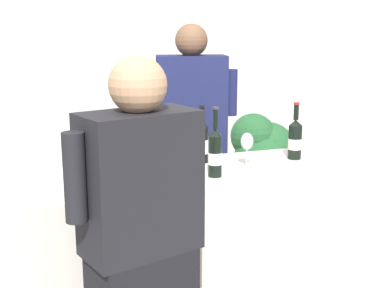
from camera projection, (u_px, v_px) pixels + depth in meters
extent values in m
cube|color=beige|center=(110.00, 64.00, 5.07)|extent=(8.00, 0.10, 2.80)
cube|color=beige|center=(199.00, 258.00, 2.87)|extent=(2.11, 0.63, 1.00)
cylinder|color=black|center=(202.00, 144.00, 2.91)|extent=(0.08, 0.08, 0.21)
cone|color=black|center=(202.00, 124.00, 2.88)|extent=(0.08, 0.08, 0.03)
cylinder|color=black|center=(202.00, 115.00, 2.87)|extent=(0.03, 0.03, 0.08)
cylinder|color=black|center=(202.00, 106.00, 2.86)|extent=(0.03, 0.03, 0.01)
cylinder|color=silver|center=(202.00, 146.00, 2.91)|extent=(0.08, 0.08, 0.08)
cylinder|color=black|center=(295.00, 142.00, 2.99)|extent=(0.08, 0.08, 0.20)
cone|color=black|center=(296.00, 123.00, 2.97)|extent=(0.08, 0.08, 0.03)
cylinder|color=black|center=(296.00, 112.00, 2.95)|extent=(0.03, 0.03, 0.09)
cylinder|color=maroon|center=(297.00, 103.00, 2.94)|extent=(0.03, 0.03, 0.01)
cylinder|color=silver|center=(295.00, 144.00, 2.99)|extent=(0.08, 0.08, 0.06)
cylinder|color=black|center=(118.00, 164.00, 2.53)|extent=(0.07, 0.07, 0.18)
cone|color=black|center=(117.00, 142.00, 2.50)|extent=(0.07, 0.07, 0.04)
cylinder|color=black|center=(117.00, 131.00, 2.49)|extent=(0.03, 0.03, 0.08)
cylinder|color=#B79333|center=(116.00, 122.00, 2.48)|extent=(0.03, 0.03, 0.01)
cylinder|color=beige|center=(118.00, 166.00, 2.53)|extent=(0.08, 0.08, 0.07)
cylinder|color=black|center=(155.00, 154.00, 2.73)|extent=(0.07, 0.07, 0.18)
cone|color=black|center=(154.00, 134.00, 2.71)|extent=(0.07, 0.07, 0.04)
cylinder|color=black|center=(154.00, 123.00, 2.70)|extent=(0.03, 0.03, 0.07)
cylinder|color=maroon|center=(154.00, 115.00, 2.69)|extent=(0.03, 0.03, 0.01)
cylinder|color=black|center=(215.00, 156.00, 2.63)|extent=(0.07, 0.07, 0.21)
cone|color=black|center=(215.00, 132.00, 2.60)|extent=(0.07, 0.07, 0.04)
cylinder|color=black|center=(215.00, 119.00, 2.59)|extent=(0.03, 0.03, 0.10)
cylinder|color=#333338|center=(216.00, 108.00, 2.58)|extent=(0.03, 0.03, 0.01)
cylinder|color=silver|center=(215.00, 158.00, 2.63)|extent=(0.07, 0.07, 0.06)
cylinder|color=black|center=(80.00, 170.00, 2.37)|extent=(0.08, 0.08, 0.22)
cone|color=black|center=(78.00, 144.00, 2.35)|extent=(0.08, 0.08, 0.03)
cylinder|color=black|center=(78.00, 132.00, 2.33)|extent=(0.03, 0.03, 0.08)
cylinder|color=black|center=(77.00, 122.00, 2.32)|extent=(0.03, 0.03, 0.01)
cylinder|color=silver|center=(246.00, 167.00, 2.82)|extent=(0.07, 0.07, 0.00)
cylinder|color=silver|center=(247.00, 158.00, 2.81)|extent=(0.01, 0.01, 0.10)
ellipsoid|color=silver|center=(247.00, 141.00, 2.79)|extent=(0.07, 0.07, 0.09)
ellipsoid|color=maroon|center=(247.00, 144.00, 2.80)|extent=(0.05, 0.05, 0.03)
cube|color=black|center=(191.00, 217.00, 3.59)|extent=(0.45, 0.32, 0.93)
cube|color=#191E47|center=(191.00, 105.00, 3.42)|extent=(0.50, 0.33, 0.65)
sphere|color=brown|center=(191.00, 40.00, 3.33)|extent=(0.21, 0.21, 0.21)
cylinder|color=#191E47|center=(231.00, 93.00, 3.43)|extent=(0.08, 0.08, 0.31)
cylinder|color=#191E47|center=(151.00, 94.00, 3.38)|extent=(0.08, 0.08, 0.31)
cube|color=black|center=(140.00, 183.00, 1.98)|extent=(0.50, 0.36, 0.56)
sphere|color=tan|center=(138.00, 85.00, 1.90)|extent=(0.22, 0.22, 0.22)
cylinder|color=black|center=(75.00, 178.00, 1.82)|extent=(0.08, 0.08, 0.33)
cylinder|color=black|center=(195.00, 156.00, 2.12)|extent=(0.08, 0.08, 0.33)
cylinder|color=brown|center=(264.00, 230.00, 4.23)|extent=(0.39, 0.39, 0.26)
sphere|color=#23562D|center=(266.00, 171.00, 4.16)|extent=(0.42, 0.42, 0.42)
sphere|color=#23562D|center=(253.00, 136.00, 4.08)|extent=(0.36, 0.36, 0.36)
sphere|color=#23562D|center=(262.00, 162.00, 4.07)|extent=(0.46, 0.46, 0.46)
sphere|color=#23562D|center=(269.00, 148.00, 4.12)|extent=(0.41, 0.41, 0.41)
cylinder|color=#4C3823|center=(266.00, 180.00, 4.13)|extent=(0.05, 0.05, 0.60)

